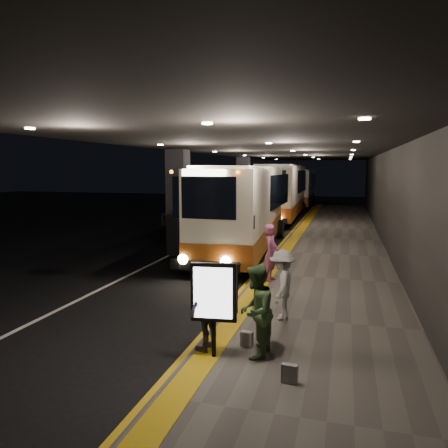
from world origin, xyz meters
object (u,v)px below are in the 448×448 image
Objects in this scene: passenger_waiting_grey at (208,307)px; passenger_boarding at (271,253)px; passenger_waiting_white at (282,285)px; bag_plain at (247,339)px; coach_main at (244,211)px; bag_polka at (290,374)px; coach_third at (300,189)px; passenger_waiting_green at (256,311)px; info_sign at (214,294)px; coach_second at (282,194)px; stanchion_post at (237,289)px.

passenger_boarding is at bearing -163.00° from passenger_waiting_grey.
passenger_waiting_white is 5.48× the size of bag_plain.
passenger_waiting_white is at bearing -75.42° from coach_main.
bag_plain is at bearing 138.44° from passenger_waiting_grey.
coach_third is at bearing 95.63° from bag_polka.
passenger_waiting_white is 5.13× the size of bag_polka.
passenger_waiting_white is 3.16m from bag_polka.
coach_main is 7.21× the size of passenger_waiting_white.
passenger_waiting_green is 1.07× the size of passenger_waiting_white.
coach_second is at bearing 88.11° from info_sign.
passenger_boarding is 5.25m from bag_plain.
coach_third is at bearing 87.72° from coach_second.
stanchion_post is (-0.26, -3.33, -0.28)m from passenger_boarding.
bag_plain is at bearing 46.17° from info_sign.
coach_third reaches higher than bag_plain.
coach_main reaches higher than bag_plain.
passenger_waiting_green is at bearing -84.49° from coach_second.
coach_third reaches higher than bag_polka.
info_sign is at bearing -126.70° from bag_plain.
bag_plain is at bearing -70.33° from stanchion_post.
bag_polka reaches higher than bag_plain.
coach_second is at bearing -169.10° from passenger_waiting_green.
bag_polka is at bearing 82.19° from passenger_waiting_grey.
passenger_waiting_white is 2.63m from info_sign.
bag_plain is (2.53, -34.53, -1.34)m from coach_third.
coach_second is at bearing -155.27° from passenger_waiting_grey.
coach_third is at bearing 93.27° from stanchion_post.
coach_third is at bearing 94.18° from bag_plain.
coach_main is 36.99× the size of bag_polka.
passenger_boarding is at bearing 94.40° from bag_plain.
coach_second is at bearing -170.09° from passenger_waiting_white.
passenger_waiting_white is 1.35× the size of stanchion_post.
passenger_waiting_green is at bearing -56.79° from bag_plain.
stanchion_post is (2.01, -21.38, -1.06)m from coach_second.
coach_second reaches higher than passenger_waiting_white.
passenger_waiting_green is at bearing -167.65° from passenger_boarding.
passenger_boarding reaches higher than stanchion_post.
info_sign is at bearing -85.89° from stanchion_post.
stanchion_post is at bearing 109.67° from bag_plain.
coach_main is 11.08m from bag_plain.
coach_third is 6.45× the size of passenger_waiting_grey.
bag_polka is at bearing 44.51° from passenger_waiting_green.
passenger_waiting_green is at bearing 12.66° from info_sign.
bag_plain is (-0.25, 0.38, -0.72)m from passenger_waiting_green.
passenger_waiting_grey is 5.74× the size of bag_plain.
passenger_waiting_green reaches higher than passenger_waiting_grey.
bag_polka is at bearing -85.91° from coach_third.
passenger_boarding is (2.12, -5.51, -0.70)m from coach_main.
coach_second reaches higher than coach_third.
passenger_boarding is 1.09× the size of passenger_waiting_white.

